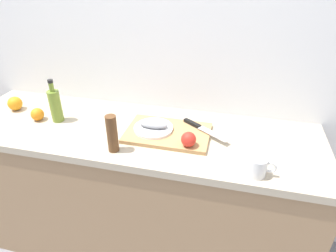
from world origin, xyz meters
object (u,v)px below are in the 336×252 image
(fish_fillet, at_px, (153,124))
(orange_0, at_px, (37,114))
(olive_oil_bottle, at_px, (56,105))
(coffee_mug_0, at_px, (257,166))
(cutting_board, at_px, (168,133))
(white_plate, at_px, (153,128))
(chef_knife, at_px, (200,127))
(pepper_mill, at_px, (112,134))

(fish_fillet, relative_size, orange_0, 2.14)
(olive_oil_bottle, relative_size, coffee_mug_0, 1.93)
(coffee_mug_0, bearing_deg, orange_0, 170.55)
(cutting_board, bearing_deg, coffee_mug_0, -26.88)
(olive_oil_bottle, bearing_deg, fish_fillet, -0.60)
(fish_fillet, xyz_separation_m, coffee_mug_0, (0.52, -0.22, -0.01))
(white_plate, relative_size, coffee_mug_0, 1.62)
(chef_knife, relative_size, orange_0, 3.57)
(fish_fillet, bearing_deg, cutting_board, 4.59)
(chef_knife, distance_m, coffee_mug_0, 0.41)
(cutting_board, height_order, olive_oil_bottle, olive_oil_bottle)
(olive_oil_bottle, bearing_deg, orange_0, -167.53)
(olive_oil_bottle, distance_m, coffee_mug_0, 1.11)
(chef_knife, height_order, orange_0, orange_0)
(orange_0, distance_m, pepper_mill, 0.57)
(olive_oil_bottle, height_order, coffee_mug_0, olive_oil_bottle)
(chef_knife, xyz_separation_m, olive_oil_bottle, (-0.80, -0.06, 0.07))
(olive_oil_bottle, bearing_deg, cutting_board, 0.03)
(cutting_board, bearing_deg, chef_knife, 22.04)
(white_plate, xyz_separation_m, fish_fillet, (0.00, 0.00, 0.03))
(fish_fillet, xyz_separation_m, pepper_mill, (-0.14, -0.20, 0.04))
(cutting_board, bearing_deg, fish_fillet, -175.41)
(cutting_board, distance_m, orange_0, 0.76)
(white_plate, bearing_deg, fish_fillet, 90.00)
(coffee_mug_0, bearing_deg, chef_knife, 134.87)
(chef_knife, relative_size, olive_oil_bottle, 1.05)
(orange_0, bearing_deg, coffee_mug_0, -9.45)
(fish_fillet, xyz_separation_m, chef_knife, (0.24, 0.07, -0.02))
(fish_fillet, bearing_deg, white_plate, -90.00)
(olive_oil_bottle, xyz_separation_m, orange_0, (-0.11, -0.03, -0.06))
(fish_fillet, distance_m, olive_oil_bottle, 0.57)
(white_plate, bearing_deg, cutting_board, 4.59)
(cutting_board, bearing_deg, orange_0, -178.06)
(cutting_board, bearing_deg, pepper_mill, -137.32)
(chef_knife, bearing_deg, coffee_mug_0, -11.96)
(fish_fillet, xyz_separation_m, olive_oil_bottle, (-0.56, 0.01, 0.04))
(white_plate, distance_m, chef_knife, 0.25)
(white_plate, height_order, olive_oil_bottle, olive_oil_bottle)
(fish_fillet, distance_m, pepper_mill, 0.25)
(white_plate, bearing_deg, chef_knife, 16.54)
(white_plate, xyz_separation_m, pepper_mill, (-0.14, -0.20, 0.07))
(coffee_mug_0, relative_size, orange_0, 1.76)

